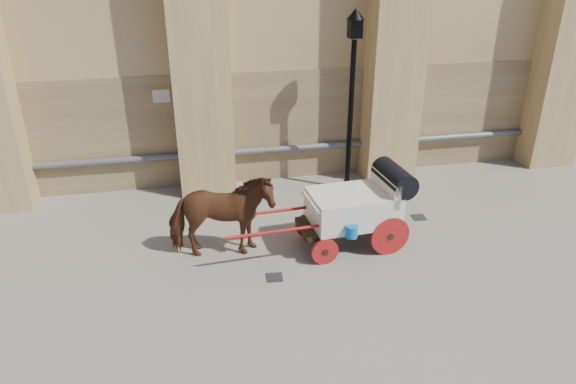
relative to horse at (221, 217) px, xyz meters
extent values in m
plane|color=slate|center=(0.91, -0.20, -0.91)|extent=(90.00, 90.00, 0.00)
cube|color=#9C8657|center=(2.91, 3.95, 0.59)|extent=(44.00, 0.35, 3.00)
cylinder|color=#59595B|center=(2.91, 3.68, -0.01)|extent=(42.00, 0.18, 0.18)
cube|color=beige|center=(-1.09, 3.77, 1.59)|extent=(0.42, 0.04, 0.32)
imported|color=brown|center=(0.00, 0.00, 0.00)|extent=(2.21, 1.11, 1.81)
cube|color=black|center=(2.66, -0.10, -0.39)|extent=(2.14, 1.09, 0.11)
cube|color=beige|center=(2.76, -0.09, -0.01)|extent=(1.87, 1.30, 0.66)
cube|color=beige|center=(3.46, -0.04, 0.37)|extent=(0.22, 1.19, 0.52)
cube|color=beige|center=(1.95, -0.15, 0.23)|extent=(0.40, 1.06, 0.09)
cylinder|color=black|center=(3.65, -0.03, 0.56)|extent=(0.61, 1.22, 0.53)
cylinder|color=#A11616|center=(3.41, -0.64, -0.48)|extent=(0.85, 0.12, 0.85)
cylinder|color=#A11616|center=(3.33, 0.53, -0.48)|extent=(0.85, 0.12, 0.85)
cylinder|color=#A11616|center=(1.99, -0.73, -0.62)|extent=(0.57, 0.10, 0.57)
cylinder|color=#A11616|center=(1.91, 0.44, -0.62)|extent=(0.57, 0.10, 0.57)
cylinder|color=#A11616|center=(1.13, -0.63, -0.10)|extent=(2.27, 0.22, 0.07)
cylinder|color=#A11616|center=(1.08, 0.22, -0.10)|extent=(2.27, 0.22, 0.07)
cylinder|color=blue|center=(2.52, -0.77, -0.20)|extent=(0.25, 0.25, 0.25)
cylinder|color=black|center=(3.55, 2.74, 1.03)|extent=(0.13, 0.13, 3.87)
cone|color=black|center=(3.55, 2.74, -0.71)|extent=(0.39, 0.39, 0.39)
cube|color=black|center=(3.55, 2.74, 3.24)|extent=(0.30, 0.30, 0.45)
cone|color=black|center=(3.55, 2.74, 3.56)|extent=(0.43, 0.43, 0.26)
cube|color=black|center=(0.91, -1.02, -0.90)|extent=(0.35, 0.35, 0.01)
cube|color=black|center=(4.73, 0.76, -0.90)|extent=(0.35, 0.35, 0.01)
camera|label=1|loc=(-0.50, -9.26, 4.81)|focal=32.00mm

